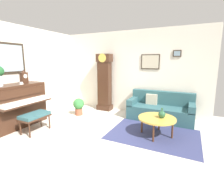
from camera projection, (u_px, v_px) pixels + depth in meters
The scene contains 13 objects.
ground_plane at pixel (93, 139), 3.86m from camera, with size 6.40×6.00×0.10m, color beige.
wall_left at pixel (16, 74), 4.72m from camera, with size 0.13×4.90×2.80m.
wall_back at pixel (129, 72), 5.74m from camera, with size 5.30×0.13×2.80m.
area_rug at pixel (153, 134), 3.99m from camera, with size 2.10×1.50×0.01m, color navy.
piano at pixel (17, 105), 4.45m from camera, with size 0.87×1.44×1.16m.
piano_bench at pixel (35, 116), 4.09m from camera, with size 0.42×0.70×0.48m.
grandfather_clock at pixel (105, 84), 5.89m from camera, with size 0.52×0.34×2.03m.
couch at pixel (160, 109), 5.01m from camera, with size 1.90×0.80×0.84m.
coffee_table at pixel (157, 119), 3.88m from camera, with size 0.88×0.88×0.45m.
mantel_clock at pixel (24, 77), 4.56m from camera, with size 0.13×0.18×0.38m.
teacup at pixel (21, 83), 4.37m from camera, with size 0.12×0.12×0.06m.
green_jug at pixel (162, 114), 3.85m from camera, with size 0.17×0.17×0.24m.
potted_plant at pixel (79, 105), 5.40m from camera, with size 0.36×0.36×0.56m.
Camera 1 is at (1.97, -3.05, 1.78)m, focal length 26.16 mm.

